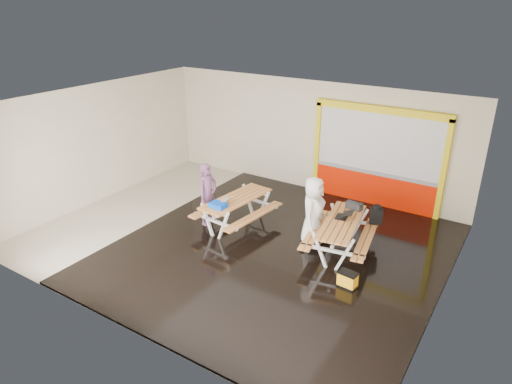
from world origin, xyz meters
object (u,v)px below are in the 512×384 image
Objects in this scene: picnic_table_right at (341,229)px; fluke_bag at (348,280)px; blue_pouch at (218,205)px; dark_case at (310,242)px; laptop_right at (344,215)px; backpack at (376,215)px; person_right at (313,212)px; toolbox at (354,205)px; person_left at (208,194)px; picnic_table_left at (236,205)px; laptop_left at (221,202)px.

picnic_table_right reaches higher than fluke_bag.
picnic_table_right is at bearing 119.34° from fluke_bag.
dark_case is (2.22, 0.84, -0.79)m from blue_pouch.
backpack is at bearing 52.00° from laptop_right.
person_right is 3.72× the size of backpack.
toolbox is 0.88× the size of backpack.
dark_case is (2.90, 0.39, -0.77)m from person_left.
toolbox is at bearing -51.07° from person_right.
person_right is at bearing 23.44° from blue_pouch.
picnic_table_left is 5.32× the size of fluke_bag.
person_right reaches higher than picnic_table_right.
person_left is 3.80× the size of laptop_right.
backpack reaches higher than laptop_left.
fluke_bag is at bearing -5.27° from blue_pouch.
person_right is 0.75m from laptop_right.
picnic_table_right is 5.64× the size of toolbox.
person_left is at bearing -172.33° from dark_case.
laptop_right is at bearing 8.77° from picnic_table_left.
laptop_right is at bearing 24.35° from dark_case.
person_left is at bearing -160.11° from toolbox.
laptop_right is at bearing 100.63° from picnic_table_right.
picnic_table_left is at bearing 163.75° from fluke_bag.
dark_case is at bearing -155.65° from laptop_right.
blue_pouch is (0.06, -0.23, 0.01)m from laptop_left.
person_right reaches higher than blue_pouch.
toolbox is at bearing 26.96° from laptop_left.
toolbox is (2.88, 1.05, 0.30)m from picnic_table_left.
backpack reaches higher than blue_pouch.
toolbox is (0.03, 0.61, 0.04)m from laptop_right.
fluke_bag is at bearing -62.84° from laptop_right.
picnic_table_right reaches higher than dark_case.
picnic_table_right is 5.54× the size of fluke_bag.
backpack is at bearing 12.71° from toolbox.
fluke_bag is at bearing -84.89° from backpack.
person_right reaches higher than dark_case.
blue_pouch reaches higher than fluke_bag.
picnic_table_left reaches higher than fluke_bag.
laptop_left is 3.86m from fluke_bag.
backpack is at bearing 95.11° from fluke_bag.
backpack reaches higher than picnic_table_right.
laptop_right is 0.96× the size of dark_case.
laptop_right is at bearing -92.43° from toolbox.
dark_case is at bearing 14.91° from laptop_left.
laptop_left is 0.94× the size of backpack.
blue_pouch is at bearing -151.60° from backpack.
dark_case is at bearing -140.51° from backpack.
picnic_table_left is 5.08× the size of laptop_right.
picnic_table_left is 1.28× the size of person_right.
laptop_left reaches higher than picnic_table_left.
dark_case is (-0.70, -0.32, -0.79)m from laptop_right.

